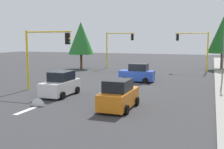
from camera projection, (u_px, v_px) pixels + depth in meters
ground_plane at (126, 84)px, 28.34m from camera, size 120.00×120.00×0.00m
lane_arrow_near at (34, 108)px, 18.62m from camera, size 2.40×1.10×1.10m
traffic_signal_far_right at (118, 43)px, 42.82m from camera, size 0.36×4.59×5.62m
traffic_signal_far_left at (194, 44)px, 38.99m from camera, size 0.36×4.59×5.57m
traffic_signal_near_right at (45, 48)px, 24.17m from camera, size 0.36×4.59×5.35m
street_lamp_curbside at (224, 41)px, 28.06m from camera, size 2.15×0.28×7.00m
tree_roadside_far at (223, 35)px, 41.27m from camera, size 4.34×4.34×7.95m
tree_opposite_side at (81, 38)px, 42.65m from camera, size 3.96×3.96×7.22m
car_orange at (119, 95)px, 18.25m from camera, size 3.99×2.03×1.98m
car_blue at (137, 74)px, 29.89m from camera, size 1.94×3.67×1.98m
car_white at (61, 85)px, 22.60m from camera, size 3.97×2.01×1.98m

